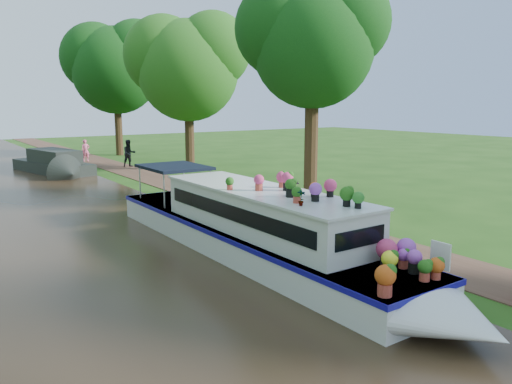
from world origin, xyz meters
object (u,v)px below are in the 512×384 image
Objects in this scene: second_boat at (54,164)px; pedestrian_pink at (86,150)px; pedestrian_dark at (129,153)px; plant_boat at (262,228)px.

second_boat is 4.97× the size of pedestrian_pink.
second_boat is 4.38× the size of pedestrian_dark.
pedestrian_pink is at bearing 83.74° from plant_boat.
second_boat is at bearing -175.98° from pedestrian_dark.
plant_boat is 8.91× the size of pedestrian_pink.
plant_boat is 7.85× the size of pedestrian_dark.
pedestrian_pink is 0.88× the size of pedestrian_dark.
plant_boat reaches higher than pedestrian_dark.
pedestrian_dark is at bearing -9.25° from second_boat.
second_boat is 5.92m from pedestrian_pink.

